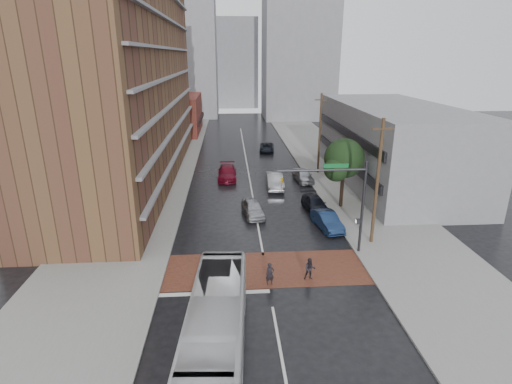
{
  "coord_description": "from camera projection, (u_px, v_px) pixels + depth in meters",
  "views": [
    {
      "loc": [
        -2.37,
        -24.22,
        14.3
      ],
      "look_at": [
        -0.24,
        7.09,
        3.5
      ],
      "focal_mm": 28.0,
      "sensor_mm": 36.0,
      "label": 1
    }
  ],
  "objects": [
    {
      "name": "transit_bus",
      "position": [
        216.0,
        328.0,
        19.59
      ],
      "size": [
        3.44,
        11.72,
        3.22
      ],
      "primitive_type": "imported",
      "rotation": [
        0.0,
        0.0,
        -0.06
      ],
      "color": "silver",
      "rests_on": "ground"
    },
    {
      "name": "signal_mast",
      "position": [
        344.0,
        195.0,
        28.85
      ],
      "size": [
        6.5,
        0.3,
        7.2
      ],
      "color": "#2D2D33",
      "rests_on": "ground"
    },
    {
      "name": "apartment_block",
      "position": [
        124.0,
        58.0,
        44.84
      ],
      "size": [
        10.0,
        44.0,
        28.0
      ],
      "primitive_type": "cube",
      "color": "brown",
      "rests_on": "ground"
    },
    {
      "name": "ground",
      "position": [
        266.0,
        273.0,
        27.66
      ],
      "size": [
        160.0,
        160.0,
        0.0
      ],
      "primitive_type": "plane",
      "color": "black",
      "rests_on": "ground"
    },
    {
      "name": "storefront_west",
      "position": [
        179.0,
        114.0,
        76.69
      ],
      "size": [
        8.0,
        16.0,
        7.0
      ],
      "primitive_type": "cube",
      "color": "maroon",
      "rests_on": "ground"
    },
    {
      "name": "car_travel_b",
      "position": [
        275.0,
        181.0,
        45.01
      ],
      "size": [
        1.89,
        5.15,
        1.68
      ],
      "primitive_type": "imported",
      "rotation": [
        0.0,
        0.0,
        -0.02
      ],
      "color": "#9FA1A6",
      "rests_on": "ground"
    },
    {
      "name": "utility_pole_far",
      "position": [
        320.0,
        133.0,
        49.19
      ],
      "size": [
        1.6,
        0.26,
        10.0
      ],
      "color": "#473321",
      "rests_on": "ground"
    },
    {
      "name": "distant_tower_east",
      "position": [
        299.0,
        38.0,
        90.62
      ],
      "size": [
        16.0,
        14.0,
        36.0
      ],
      "primitive_type": "cube",
      "color": "gray",
      "rests_on": "ground"
    },
    {
      "name": "crosswalk",
      "position": [
        266.0,
        269.0,
        28.12
      ],
      "size": [
        14.0,
        5.0,
        0.02
      ],
      "primitive_type": "cube",
      "color": "brown",
      "rests_on": "ground"
    },
    {
      "name": "building_east",
      "position": [
        393.0,
        144.0,
        46.12
      ],
      "size": [
        11.0,
        26.0,
        9.0
      ],
      "primitive_type": "cube",
      "color": "gray",
      "rests_on": "ground"
    },
    {
      "name": "sidewalk_east",
      "position": [
        336.0,
        170.0,
        51.95
      ],
      "size": [
        9.0,
        90.0,
        0.15
      ],
      "primitive_type": "cube",
      "color": "gray",
      "rests_on": "ground"
    },
    {
      "name": "car_parked_near",
      "position": [
        327.0,
        221.0,
        34.49
      ],
      "size": [
        2.27,
        4.62,
        1.46
      ],
      "primitive_type": "imported",
      "rotation": [
        0.0,
        0.0,
        0.17
      ],
      "color": "#142648",
      "rests_on": "ground"
    },
    {
      "name": "pedestrian_b",
      "position": [
        310.0,
        269.0,
        26.6
      ],
      "size": [
        0.81,
        0.66,
        1.55
      ],
      "primitive_type": "imported",
      "rotation": [
        0.0,
        0.0,
        -0.1
      ],
      "color": "black",
      "rests_on": "ground"
    },
    {
      "name": "pedestrian_a",
      "position": [
        270.0,
        274.0,
        25.99
      ],
      "size": [
        0.61,
        0.45,
        1.55
      ],
      "primitive_type": "imported",
      "rotation": [
        0.0,
        0.0,
        0.14
      ],
      "color": "black",
      "rests_on": "ground"
    },
    {
      "name": "utility_pole_near",
      "position": [
        377.0,
        182.0,
        30.32
      ],
      "size": [
        1.6,
        0.26,
        10.0
      ],
      "color": "#473321",
      "rests_on": "ground"
    },
    {
      "name": "distant_tower_west",
      "position": [
        178.0,
        47.0,
        95.14
      ],
      "size": [
        18.0,
        16.0,
        32.0
      ],
      "primitive_type": "cube",
      "color": "gray",
      "rests_on": "ground"
    },
    {
      "name": "car_travel_a",
      "position": [
        253.0,
        208.0,
        37.23
      ],
      "size": [
        2.3,
        4.52,
        1.47
      ],
      "primitive_type": "imported",
      "rotation": [
        0.0,
        0.0,
        0.13
      ],
      "color": "#9B9DA2",
      "rests_on": "ground"
    },
    {
      "name": "suv_travel",
      "position": [
        267.0,
        147.0,
        62.17
      ],
      "size": [
        2.63,
        4.89,
        1.3
      ],
      "primitive_type": "imported",
      "rotation": [
        0.0,
        0.0,
        -0.1
      ],
      "color": "black",
      "rests_on": "ground"
    },
    {
      "name": "car_parked_mid",
      "position": [
        315.0,
        204.0,
        38.56
      ],
      "size": [
        2.38,
        4.73,
        1.32
      ],
      "primitive_type": "imported",
      "rotation": [
        0.0,
        0.0,
        0.12
      ],
      "color": "black",
      "rests_on": "ground"
    },
    {
      "name": "distant_tower_center",
      "position": [
        236.0,
        64.0,
        113.38
      ],
      "size": [
        12.0,
        10.0,
        24.0
      ],
      "primitive_type": "cube",
      "color": "gray",
      "rests_on": "ground"
    },
    {
      "name": "car_travel_c",
      "position": [
        227.0,
        173.0,
        48.31
      ],
      "size": [
        2.28,
        5.48,
        1.58
      ],
      "primitive_type": "imported",
      "rotation": [
        0.0,
        0.0,
        -0.01
      ],
      "color": "maroon",
      "rests_on": "ground"
    },
    {
      "name": "sidewalk_west",
      "position": [
        158.0,
        174.0,
        50.48
      ],
      "size": [
        9.0,
        90.0,
        0.15
      ],
      "primitive_type": "cube",
      "color": "gray",
      "rests_on": "ground"
    },
    {
      "name": "street_tree",
      "position": [
        344.0,
        161.0,
        38.02
      ],
      "size": [
        4.2,
        4.1,
        6.9
      ],
      "color": "#332319",
      "rests_on": "ground"
    },
    {
      "name": "car_parked_far",
      "position": [
        303.0,
        175.0,
        47.35
      ],
      "size": [
        2.31,
        4.62,
        1.51
      ],
      "primitive_type": "imported",
      "rotation": [
        0.0,
        0.0,
        0.12
      ],
      "color": "#A5A9AD",
      "rests_on": "ground"
    }
  ]
}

